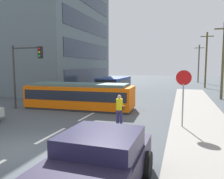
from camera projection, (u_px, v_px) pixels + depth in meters
ground_plane at (107, 106)px, 17.77m from camera, size 120.00×120.00×0.00m
sidewalk_curb_right at (201, 124)px, 11.93m from camera, size 3.20×36.00×0.14m
lane_stripe_1 at (51, 135)px, 10.19m from camera, size 0.16×2.40×0.01m
lane_stripe_2 at (87, 117)px, 13.98m from camera, size 0.16×2.40×0.01m
lane_stripe_3 at (121, 98)px, 21.84m from camera, size 0.16×2.40×0.01m
lane_stripe_4 at (133, 92)px, 27.53m from camera, size 0.16×2.40×0.01m
corner_building at (36, 30)px, 29.49m from camera, size 15.80×15.18×16.00m
streetcar_tram at (80, 96)px, 16.53m from camera, size 8.18×2.83×1.94m
city_bus at (114, 85)px, 25.15m from camera, size 2.58×6.00×1.92m
pedestrian_crossing at (119, 108)px, 11.91m from camera, size 0.49×0.36×1.67m
pickup_truck_parked at (93, 169)px, 5.14m from camera, size 2.33×5.03×1.55m
parked_sedan_mid at (59, 92)px, 21.58m from camera, size 2.10×4.33×1.19m
parked_sedan_far at (87, 87)px, 26.63m from camera, size 2.03×4.49×1.19m
stop_sign at (183, 87)px, 10.99m from camera, size 0.76×0.07×2.88m
traffic_light_mast at (25, 65)px, 15.98m from camera, size 2.58×0.33×4.73m
utility_pole_mid at (223, 60)px, 20.83m from camera, size 1.80×0.24×7.33m
utility_pole_far at (206, 59)px, 31.88m from camera, size 1.80×0.24×8.09m
utility_pole_distant at (199, 63)px, 42.44m from camera, size 1.80×0.24×7.30m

